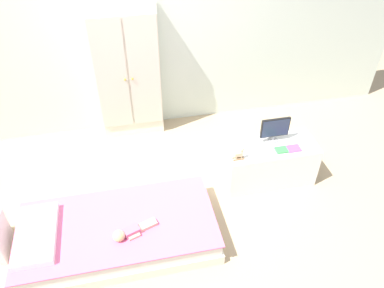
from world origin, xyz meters
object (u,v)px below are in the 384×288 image
at_px(book_purple, 294,148).
at_px(bed, 119,232).
at_px(book_green, 281,150).
at_px(rocking_horse_toy, 240,154).
at_px(wardrobe, 128,73).
at_px(doll, 127,233).
at_px(tv_monitor, 275,128).
at_px(tv_stand, 268,162).

bearing_deg(book_purple, bed, -167.56).
relative_size(bed, book_green, 14.62).
bearing_deg(bed, rocking_horse_toy, 16.80).
bearing_deg(wardrobe, book_green, -42.23).
bearing_deg(wardrobe, bed, -99.81).
bearing_deg(doll, book_green, 18.93).
bearing_deg(wardrobe, tv_monitor, -38.65).
bearing_deg(wardrobe, tv_stand, -41.48).
distance_m(bed, doll, 0.23).
height_order(bed, tv_stand, tv_stand).
xyz_separation_m(tv_monitor, book_purple, (0.15, -0.16, -0.15)).
relative_size(bed, rocking_horse_toy, 12.90).
height_order(doll, tv_stand, tv_stand).
bearing_deg(bed, doll, -61.02).
distance_m(doll, tv_monitor, 1.73).
distance_m(tv_monitor, book_purple, 0.27).
bearing_deg(wardrobe, doll, -96.48).
xyz_separation_m(tv_stand, rocking_horse_toy, (-0.37, -0.12, 0.29)).
xyz_separation_m(tv_monitor, book_green, (0.02, -0.16, -0.15)).
bearing_deg(book_green, bed, -166.61).
bearing_deg(bed, book_purple, 12.44).
xyz_separation_m(doll, book_purple, (1.70, 0.54, 0.18)).
xyz_separation_m(doll, rocking_horse_toy, (1.13, 0.51, 0.24)).
distance_m(doll, rocking_horse_toy, 1.26).
xyz_separation_m(bed, tv_monitor, (1.62, 0.56, 0.49)).
xyz_separation_m(wardrobe, rocking_horse_toy, (0.92, -1.27, -0.28)).
bearing_deg(tv_monitor, book_purple, -47.39).
bearing_deg(rocking_horse_toy, book_green, 3.60).
distance_m(wardrobe, tv_monitor, 1.73).
distance_m(wardrobe, book_green, 1.87).
bearing_deg(book_purple, tv_stand, 154.81).
distance_m(bed, tv_monitor, 1.79).
bearing_deg(tv_stand, rocking_horse_toy, -161.80).
bearing_deg(tv_stand, wardrobe, 138.52).
bearing_deg(tv_monitor, wardrobe, 141.35).
bearing_deg(doll, rocking_horse_toy, 24.34).
relative_size(tv_stand, book_purple, 6.86).
xyz_separation_m(doll, wardrobe, (0.20, 1.78, 0.52)).
bearing_deg(tv_monitor, doll, -155.56).
bearing_deg(book_green, doll, -161.07).
relative_size(rocking_horse_toy, book_purple, 0.98).
distance_m(bed, wardrobe, 1.79).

